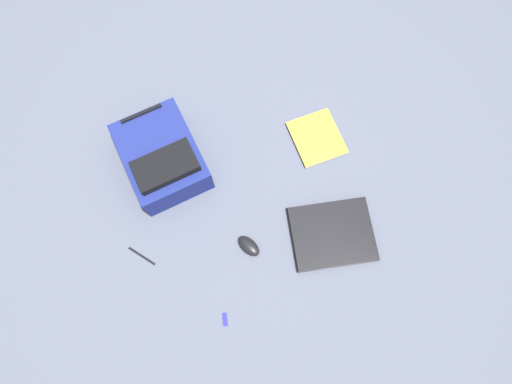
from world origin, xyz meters
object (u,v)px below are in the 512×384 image
Objects in this scene: laptop at (332,234)px; usb_stick at (225,319)px; backpack at (162,158)px; book_comic at (317,138)px; computer_mouse at (249,246)px; pen_black at (142,256)px.

laptop is 0.57m from usb_stick.
usb_stick is (0.20, -0.69, -0.08)m from backpack.
book_comic is (0.69, 0.05, -0.08)m from backpack.
laptop is 3.27× the size of computer_mouse.
pen_black is 0.44m from usb_stick.
computer_mouse reaches higher than usb_stick.
laptop reaches higher than pen_black.
backpack is 1.70× the size of book_comic.
pen_black is at bearing -107.33° from backpack.
pen_black is (-0.81, 0.00, -0.01)m from laptop.
pen_black is at bearing 179.93° from laptop.
laptop is 0.45m from book_comic.
usb_stick is at bearing -148.84° from laptop.
usb_stick is (-0.49, -0.29, -0.01)m from laptop.
backpack is at bearing -175.98° from book_comic.
backpack is 0.80m from laptop.
backpack reaches higher than laptop.
computer_mouse is at bearing -1.55° from pen_black.
computer_mouse is 2.11× the size of usb_stick.
backpack reaches higher than computer_mouse.
backpack is at bearing 72.67° from pen_black.
book_comic is at bearing 28.74° from pen_black.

